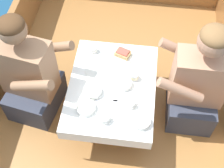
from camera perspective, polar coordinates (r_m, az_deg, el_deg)
name	(u,v)px	position (r m, az deg, el deg)	size (l,w,h in m)	color
ground_plane	(111,135)	(2.92, -0.19, -9.38)	(60.00, 60.00, 0.00)	navy
boat_deck	(111,127)	(2.77, -0.20, -7.88)	(2.03, 3.12, 0.33)	#9E6B38
cockpit_table	(112,88)	(2.38, 0.00, -0.76)	(0.66, 0.87, 0.37)	#B2B2B7
person_port	(30,77)	(2.45, -14.77, 1.22)	(0.57, 0.52, 0.99)	#333847
person_starboard	(196,85)	(2.41, 15.19, -0.12)	(0.52, 0.44, 0.97)	#333847
plate_sandwich	(123,55)	(2.53, 1.97, 5.25)	(0.19, 0.19, 0.01)	silver
plate_bread	(99,70)	(2.44, -2.42, 2.54)	(0.22, 0.22, 0.01)	silver
sandwich	(123,53)	(2.51, 1.99, 5.65)	(0.14, 0.12, 0.05)	tan
bowl_port_near	(92,91)	(2.30, -3.60, -1.33)	(0.14, 0.14, 0.04)	silver
bowl_starboard_near	(86,107)	(2.23, -4.81, -4.30)	(0.14, 0.14, 0.04)	silver
bowl_center_far	(141,121)	(2.18, 5.36, -6.78)	(0.13, 0.13, 0.04)	silver
bowl_port_far	(124,84)	(2.34, 2.26, 0.07)	(0.11, 0.11, 0.04)	silver
coffee_cup_port	(130,104)	(2.24, 3.34, -3.64)	(0.10, 0.07, 0.05)	silver
coffee_cup_starboard	(93,49)	(2.55, -3.42, 6.41)	(0.09, 0.06, 0.05)	silver
coffee_cup_center	(104,118)	(2.17, -1.39, -6.32)	(0.10, 0.08, 0.05)	silver
tin_can	(134,76)	(2.38, 4.10, 1.42)	(0.07, 0.07, 0.05)	silver
utensil_fork_port	(108,101)	(2.28, -0.66, -3.07)	(0.17, 0.04, 0.00)	silver
utensil_spoon_starboard	(110,106)	(2.25, -0.37, -4.12)	(0.15, 0.11, 0.01)	silver
utensil_knife_port	(123,96)	(2.30, 2.10, -2.16)	(0.09, 0.16, 0.00)	silver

